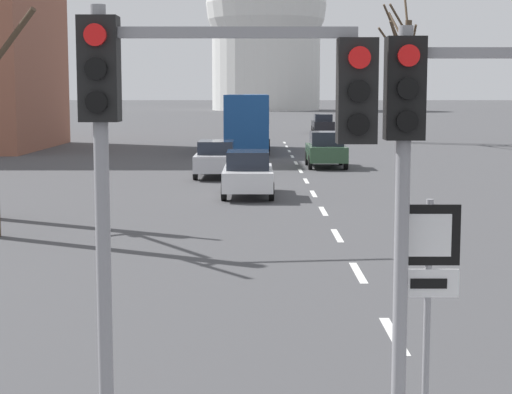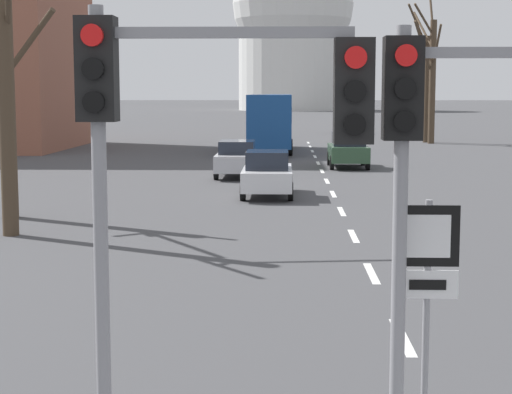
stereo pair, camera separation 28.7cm
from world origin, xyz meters
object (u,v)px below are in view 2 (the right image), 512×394
Objects in this scene: traffic_signal_centre_tall at (459,139)px; city_bus at (270,118)px; sedan_far_left at (348,150)px; traffic_signal_near_left at (190,122)px; route_sign_post at (427,283)px; sedan_near_right at (348,124)px; sedan_near_left at (267,173)px; sedan_mid_centre at (237,158)px.

traffic_signal_centre_tall is 44.43m from city_bus.
city_bus reaches higher than sedan_far_left.
route_sign_post is at bearing 8.75° from traffic_signal_near_left.
traffic_signal_near_left reaches higher than sedan_near_right.
sedan_far_left is at bearing 87.47° from traffic_signal_centre_tall.
sedan_near_right is (4.02, 68.06, -2.33)m from traffic_signal_centre_tall.
route_sign_post reaches higher than sedan_near_left.
sedan_near_left is at bearing -89.36° from city_bus.
traffic_signal_centre_tall is at bearing -38.63° from route_sign_post.
sedan_near_right reaches higher than sedan_mid_centre.
traffic_signal_near_left reaches higher than sedan_near_left.
city_bus is at bearing 90.64° from sedan_near_left.
route_sign_post is at bearing -83.19° from sedan_mid_centre.
sedan_mid_centre is at bearing -94.28° from city_bus.
city_bus is at bearing 89.95° from traffic_signal_near_left.
sedan_near_left is at bearing 95.24° from route_sign_post.
traffic_signal_centre_tall is 1.05× the size of sedan_far_left.
traffic_signal_near_left is 44.52m from city_bus.
traffic_signal_centre_tall reaches higher than route_sign_post.
traffic_signal_near_left is 1.71× the size of route_sign_post.
city_bus is (-3.93, 11.05, 1.18)m from sedan_far_left.
traffic_signal_centre_tall is 0.96× the size of traffic_signal_near_left.
traffic_signal_centre_tall is 2.51m from traffic_signal_near_left.
traffic_signal_near_left is at bearing -96.77° from sedan_far_left.
sedan_far_left is (1.47, 33.30, -2.31)m from traffic_signal_centre_tall.
traffic_signal_near_left is 68.58m from sedan_near_right.
route_sign_post is (2.27, 0.35, -1.58)m from traffic_signal_near_left.
sedan_mid_centre is (-3.40, 28.49, -0.96)m from route_sign_post.
traffic_signal_near_left is at bearing -171.25° from route_sign_post.
sedan_near_right is at bearing 74.72° from city_bus.
sedan_mid_centre is at bearing 92.25° from traffic_signal_near_left.
city_bus reaches higher than sedan_near_left.
traffic_signal_near_left is at bearing -90.05° from city_bus.
sedan_near_left is at bearing -107.58° from sedan_far_left.
traffic_signal_near_left is 33.78m from sedan_far_left.
traffic_signal_near_left reaches higher than sedan_far_left.
city_bus is (-0.25, 22.65, 1.25)m from sedan_near_left.
route_sign_post is 0.56× the size of sedan_mid_centre.
sedan_far_left is at bearing 83.23° from traffic_signal_near_left.
traffic_signal_near_left is at bearing -95.46° from sedan_near_right.
traffic_signal_near_left is at bearing -90.78° from sedan_near_left.
traffic_signal_centre_tall is 33.41m from sedan_far_left.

